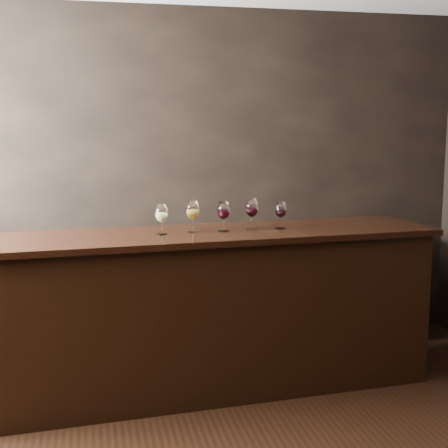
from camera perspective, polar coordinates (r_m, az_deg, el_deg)
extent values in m
cube|color=black|center=(5.18, -4.79, 3.98)|extent=(5.00, 0.02, 2.80)
cube|color=black|center=(4.40, -1.53, -8.26)|extent=(3.15, 0.88, 1.09)
cube|color=black|center=(4.27, -1.56, -0.99)|extent=(3.26, 0.95, 0.04)
cube|color=black|center=(5.28, 3.68, -6.26)|extent=(2.56, 0.40, 0.92)
cylinder|color=white|center=(4.18, -5.71, -0.91)|extent=(0.07, 0.07, 0.00)
cylinder|color=white|center=(4.18, -5.72, -0.36)|extent=(0.01, 0.01, 0.08)
ellipsoid|color=white|center=(4.16, -5.74, 0.98)|extent=(0.09, 0.09, 0.12)
cylinder|color=white|center=(4.16, -5.75, 1.73)|extent=(0.06, 0.06, 0.01)
ellipsoid|color=#D7DF81|center=(4.17, -5.73, 0.71)|extent=(0.07, 0.07, 0.06)
cylinder|color=white|center=(4.26, -2.86, -0.69)|extent=(0.08, 0.08, 0.00)
cylinder|color=white|center=(4.26, -2.87, -0.12)|extent=(0.01, 0.01, 0.08)
ellipsoid|color=white|center=(4.24, -2.88, 1.28)|extent=(0.09, 0.09, 0.13)
cylinder|color=white|center=(4.23, -2.88, 2.05)|extent=(0.07, 0.07, 0.01)
ellipsoid|color=#BC8327|center=(4.24, -2.87, 0.99)|extent=(0.07, 0.07, 0.06)
cylinder|color=white|center=(4.29, -0.04, -0.62)|extent=(0.07, 0.07, 0.00)
cylinder|color=white|center=(4.29, -0.04, -0.08)|extent=(0.01, 0.01, 0.08)
ellipsoid|color=white|center=(4.27, -0.04, 1.26)|extent=(0.09, 0.09, 0.12)
cylinder|color=white|center=(4.26, -0.04, 2.00)|extent=(0.06, 0.06, 0.01)
ellipsoid|color=black|center=(4.27, -0.04, 0.99)|extent=(0.07, 0.07, 0.06)
cylinder|color=white|center=(4.37, 2.54, -0.45)|extent=(0.08, 0.08, 0.00)
cylinder|color=white|center=(4.36, 2.54, 0.11)|extent=(0.01, 0.01, 0.08)
ellipsoid|color=white|center=(4.35, 2.55, 1.48)|extent=(0.09, 0.09, 0.13)
cylinder|color=white|center=(4.34, 2.56, 2.24)|extent=(0.07, 0.07, 0.01)
ellipsoid|color=black|center=(4.35, 2.55, 1.20)|extent=(0.07, 0.07, 0.06)
cylinder|color=white|center=(4.43, 5.18, -0.37)|extent=(0.07, 0.07, 0.00)
cylinder|color=white|center=(4.42, 5.19, 0.13)|extent=(0.01, 0.01, 0.07)
ellipsoid|color=white|center=(4.41, 5.20, 1.34)|extent=(0.08, 0.08, 0.12)
cylinder|color=white|center=(4.40, 5.21, 2.00)|extent=(0.06, 0.06, 0.01)
ellipsoid|color=black|center=(4.41, 5.20, 1.09)|extent=(0.07, 0.07, 0.05)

